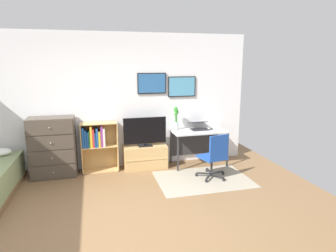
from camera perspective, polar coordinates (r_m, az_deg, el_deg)
The scene contains 12 objects.
ground_plane at distance 4.09m, azimuth -11.14°, elevation -19.27°, with size 7.20×7.20×0.00m, color brown.
wall_back_with_posters at distance 5.97m, azimuth -12.97°, elevation 4.58°, with size 6.12×0.09×2.70m.
area_rug at distance 5.56m, azimuth 6.81°, elevation -10.21°, with size 1.70×1.20×0.01m, color #9E937F.
dresser at distance 5.91m, azimuth -21.46°, elevation -3.86°, with size 0.83×0.46×1.13m.
bookshelf at distance 5.91m, azimuth -13.68°, elevation -3.06°, with size 0.70×0.30×0.98m.
tv_stand at distance 6.05m, azimuth -4.45°, elevation -5.96°, with size 0.87×0.41×0.46m.
television at distance 5.88m, azimuth -4.50°, elevation -1.15°, with size 0.86×0.16×0.59m.
desk at distance 6.21m, azimuth 5.78°, elevation -1.93°, with size 1.13×0.59×0.74m.
office_chair at distance 5.46m, azimuth 9.09°, elevation -5.63°, with size 0.58×0.57×0.86m.
laptop at distance 6.23m, azimuth 6.00°, elevation -0.00°, with size 0.38×0.41×0.16m.
computer_mouse at distance 6.22m, azimuth 8.42°, elevation -0.53°, with size 0.06×0.10×0.03m, color #262628.
bamboo_vase at distance 6.09m, azimuth 1.57°, elevation 1.63°, with size 0.10×0.10×0.49m.
Camera 1 is at (-0.13, -3.49, 2.13)m, focal length 31.36 mm.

